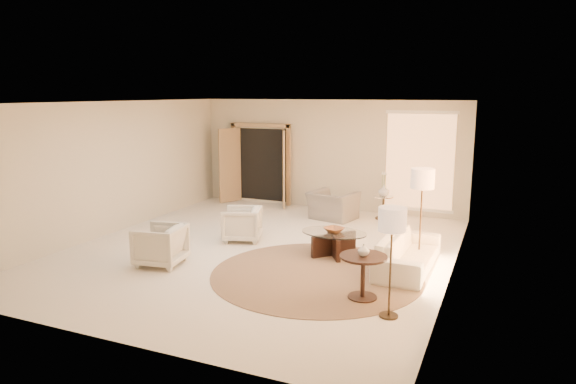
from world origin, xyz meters
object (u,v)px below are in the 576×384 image
at_px(armchair_right, 160,243).
at_px(side_table, 383,205).
at_px(floor_lamp_far, 392,224).
at_px(side_vase, 384,191).
at_px(sofa, 408,252).
at_px(armchair_left, 242,222).
at_px(coffee_table, 334,241).
at_px(bowl, 334,230).
at_px(accent_chair, 333,201).
at_px(end_vase, 364,250).
at_px(floor_lamp_near, 422,183).
at_px(end_table, 363,269).

relative_size(armchair_right, side_table, 1.41).
relative_size(floor_lamp_far, side_vase, 5.52).
bearing_deg(sofa, armchair_left, 84.49).
height_order(coffee_table, bowl, bowl).
height_order(sofa, armchair_right, armchair_right).
distance_m(accent_chair, side_table, 1.22).
bearing_deg(end_vase, sofa, 76.38).
relative_size(sofa, floor_lamp_near, 1.20).
xyz_separation_m(side_table, bowl, (-0.21, -3.14, 0.15)).
relative_size(side_table, end_vase, 3.16).
distance_m(floor_lamp_far, end_vase, 0.88).
bearing_deg(side_vase, armchair_right, -120.37).
distance_m(floor_lamp_near, side_vase, 3.28).
relative_size(accent_chair, end_table, 1.48).
xyz_separation_m(floor_lamp_far, bowl, (-1.52, 2.24, -0.80)).
height_order(bowl, end_vase, end_vase).
relative_size(accent_chair, coffee_table, 0.76).
bearing_deg(bowl, side_vase, 86.23).
distance_m(armchair_right, floor_lamp_near, 4.69).
bearing_deg(end_vase, accent_chair, 113.54).
distance_m(armchair_left, accent_chair, 2.69).
bearing_deg(armchair_right, end_vase, 79.88).
distance_m(armchair_left, floor_lamp_near, 3.70).
relative_size(sofa, end_table, 2.92).
xyz_separation_m(armchair_right, floor_lamp_far, (4.14, -0.55, 0.89)).
distance_m(coffee_table, bowl, 0.21).
distance_m(side_table, end_vase, 4.99).
height_order(accent_chair, bowl, accent_chair).
relative_size(coffee_table, end_vase, 7.63).
height_order(sofa, floor_lamp_near, floor_lamp_near).
xyz_separation_m(side_table, floor_lamp_near, (1.31, -2.91, 1.10)).
relative_size(armchair_left, coffee_table, 0.56).
xyz_separation_m(armchair_left, bowl, (2.03, -0.20, 0.11)).
bearing_deg(coffee_table, floor_lamp_near, 8.73).
bearing_deg(accent_chair, coffee_table, 122.31).
distance_m(coffee_table, end_vase, 2.09).
distance_m(accent_chair, side_vase, 1.24).
xyz_separation_m(floor_lamp_near, floor_lamp_far, (0.00, -2.47, -0.15)).
bearing_deg(coffee_table, armchair_left, 174.28).
relative_size(armchair_left, side_vase, 2.76).
xyz_separation_m(accent_chair, end_vase, (1.92, -4.41, 0.29)).
relative_size(sofa, side_table, 3.64).
bearing_deg(sofa, end_table, 167.66).
height_order(floor_lamp_near, bowl, floor_lamp_near).
bearing_deg(armchair_right, accent_chair, 149.22).
bearing_deg(side_vase, floor_lamp_far, -76.33).
bearing_deg(end_table, armchair_left, 147.24).
bearing_deg(armchair_left, floor_lamp_near, 71.62).
xyz_separation_m(sofa, side_table, (-1.19, 3.35, 0.04)).
xyz_separation_m(accent_chair, side_table, (1.10, 0.50, -0.11)).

